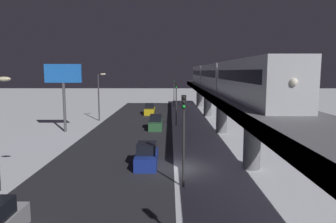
{
  "coord_description": "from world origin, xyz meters",
  "views": [
    {
      "loc": [
        0.24,
        25.1,
        8.01
      ],
      "look_at": [
        0.52,
        -22.88,
        1.78
      ],
      "focal_mm": 33.45,
      "sensor_mm": 36.0,
      "label": 1
    }
  ],
  "objects": [
    {
      "name": "elevated_railway",
      "position": [
        -6.42,
        0.0,
        4.78
      ],
      "size": [
        5.0,
        106.45,
        5.53
      ],
      "color": "slate",
      "rests_on": "ground_plane"
    },
    {
      "name": "subway_train",
      "position": [
        -6.51,
        -19.65,
        7.31
      ],
      "size": [
        2.94,
        55.47,
        3.4
      ],
      "color": "#B7BABF",
      "rests_on": "elevated_railway"
    },
    {
      "name": "sedan_yellow",
      "position": [
        4.0,
        -32.96,
        0.79
      ],
      "size": [
        1.91,
        4.69,
        1.97
      ],
      "rotation": [
        0.0,
        0.0,
        3.14
      ],
      "color": "gold",
      "rests_on": "ground_plane"
    },
    {
      "name": "street_lamp_far",
      "position": [
        11.47,
        -25.0,
        4.81
      ],
      "size": [
        1.35,
        0.44,
        7.65
      ],
      "color": "#38383D",
      "rests_on": "ground_plane"
    },
    {
      "name": "sedan_green",
      "position": [
        2.2,
        -17.87,
        0.8
      ],
      "size": [
        1.8,
        4.69,
        1.97
      ],
      "rotation": [
        0.0,
        0.0,
        3.14
      ],
      "color": "#2D6038",
      "rests_on": "ground_plane"
    },
    {
      "name": "traffic_light_mid",
      "position": [
        -0.7,
        -20.56,
        4.2
      ],
      "size": [
        0.32,
        0.44,
        6.4
      ],
      "color": "#2D2D2D",
      "rests_on": "ground_plane"
    },
    {
      "name": "traffic_light_far",
      "position": [
        -0.7,
        -45.32,
        4.2
      ],
      "size": [
        0.32,
        0.44,
        6.4
      ],
      "color": "#2D2D2D",
      "rests_on": "ground_plane"
    },
    {
      "name": "traffic_light_near",
      "position": [
        -0.7,
        4.21,
        4.2
      ],
      "size": [
        0.32,
        0.44,
        6.4
      ],
      "color": "#2D2D2D",
      "rests_on": "ground_plane"
    },
    {
      "name": "sedan_blue",
      "position": [
        2.2,
        -0.69,
        0.8
      ],
      "size": [
        1.8,
        4.22,
        1.97
      ],
      "rotation": [
        0.0,
        0.0,
        3.14
      ],
      "color": "navy",
      "rests_on": "ground_plane"
    },
    {
      "name": "commercial_billboard",
      "position": [
        14.08,
        -15.58,
        6.83
      ],
      "size": [
        4.8,
        0.36,
        8.9
      ],
      "color": "#4C4C51",
      "rests_on": "ground_plane"
    },
    {
      "name": "ground_plane",
      "position": [
        0.0,
        0.0,
        0.0
      ],
      "size": [
        240.0,
        240.0,
        0.0
      ],
      "primitive_type": "plane",
      "color": "white"
    },
    {
      "name": "avenue_asphalt",
      "position": [
        5.4,
        0.0,
        0.0
      ],
      "size": [
        11.0,
        106.45,
        0.01
      ],
      "primitive_type": "cube",
      "color": "#28282D",
      "rests_on": "ground_plane"
    }
  ]
}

